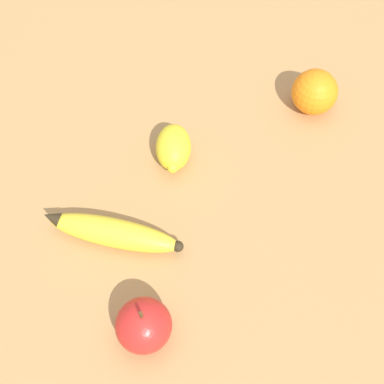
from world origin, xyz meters
name	(u,v)px	position (x,y,z in m)	size (l,w,h in m)	color
ground_plane	(188,130)	(0.00, 0.00, 0.00)	(3.00, 3.00, 0.00)	#A87A47
banana	(112,232)	(0.20, 0.10, 0.02)	(0.15, 0.17, 0.04)	yellow
orange	(315,92)	(-0.19, 0.08, 0.04)	(0.07, 0.07, 0.07)	orange
apple	(144,325)	(0.23, 0.24, 0.03)	(0.07, 0.07, 0.08)	red
lemon	(173,148)	(0.05, 0.03, 0.03)	(0.09, 0.09, 0.05)	yellow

